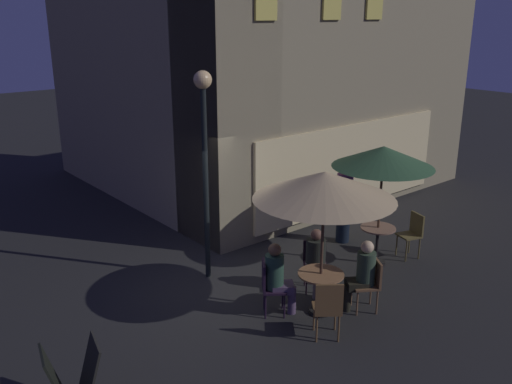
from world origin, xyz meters
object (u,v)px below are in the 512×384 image
at_px(cafe_table_0, 321,283).
at_px(patron_seated_1, 316,257).
at_px(patio_umbrella_1, 383,157).
at_px(cafe_chair_2, 269,283).
at_px(cafe_table_1, 377,238).
at_px(cafe_chair_4, 413,231).
at_px(street_lamp_near_corner, 204,136).
at_px(cafe_chair_1, 315,260).
at_px(menu_sandwich_board, 73,382).
at_px(patio_umbrella_0, 324,186).
at_px(patron_seated_0, 363,272).
at_px(patron_standing_3, 344,203).
at_px(cafe_chair_0, 371,280).
at_px(patron_seated_2, 278,275).
at_px(cafe_chair_3, 328,306).

relative_size(cafe_table_0, patron_seated_1, 0.64).
relative_size(patio_umbrella_1, cafe_chair_2, 2.55).
bearing_deg(cafe_table_1, cafe_chair_4, -17.03).
xyz_separation_m(street_lamp_near_corner, cafe_chair_2, (-0.02, -1.81, -2.19)).
xyz_separation_m(cafe_table_0, cafe_chair_1, (0.56, 0.69, 0.02)).
xyz_separation_m(cafe_table_1, patio_umbrella_1, (-0.00, 0.00, 1.66)).
bearing_deg(patio_umbrella_1, menu_sandwich_board, -175.99).
relative_size(patio_umbrella_0, cafe_chair_4, 2.64).
relative_size(cafe_chair_2, patron_seated_0, 0.75).
height_order(street_lamp_near_corner, patron_seated_1, street_lamp_near_corner).
xyz_separation_m(street_lamp_near_corner, cafe_chair_4, (3.79, -1.94, -2.19)).
height_order(patron_seated_1, patron_standing_3, patron_standing_3).
bearing_deg(cafe_chair_0, cafe_chair_1, -49.09).
xyz_separation_m(menu_sandwich_board, patio_umbrella_1, (6.49, 0.46, 1.72)).
relative_size(cafe_table_1, patio_umbrella_1, 0.32).
xyz_separation_m(cafe_chair_4, patron_seated_2, (-3.69, 0.05, 0.15)).
height_order(street_lamp_near_corner, patio_umbrella_0, street_lamp_near_corner).
relative_size(patio_umbrella_1, patron_seated_0, 1.92).
xyz_separation_m(cafe_table_0, patio_umbrella_1, (2.29, 0.63, 1.68)).
distance_m(patio_umbrella_0, patron_seated_2, 1.70).
distance_m(cafe_chair_4, patron_seated_0, 2.63).
xyz_separation_m(patio_umbrella_1, patron_standing_3, (0.34, 1.21, -1.32)).
distance_m(cafe_chair_2, cafe_chair_3, 1.18).
distance_m(cafe_table_1, cafe_chair_3, 3.08).
bearing_deg(cafe_chair_2, street_lamp_near_corner, 125.91).
bearing_deg(cafe_chair_0, cafe_chair_4, -127.56).
bearing_deg(cafe_chair_2, patio_umbrella_1, 38.80).
bearing_deg(patio_umbrella_0, patio_umbrella_1, 15.51).
bearing_deg(cafe_chair_1, cafe_table_0, 0.00).
xyz_separation_m(cafe_chair_3, patron_seated_0, (1.11, 0.26, 0.12)).
height_order(patio_umbrella_1, cafe_chair_1, patio_umbrella_1).
distance_m(cafe_table_1, cafe_chair_2, 2.99).
bearing_deg(cafe_table_1, cafe_chair_2, -177.76).
bearing_deg(cafe_chair_4, patio_umbrella_0, 24.01).
height_order(patron_seated_2, patron_standing_3, patron_standing_3).
relative_size(cafe_chair_2, cafe_chair_4, 1.02).
distance_m(street_lamp_near_corner, patio_umbrella_0, 2.47).
distance_m(cafe_chair_0, cafe_chair_1, 1.17).
height_order(cafe_chair_2, patron_seated_2, patron_seated_2).
xyz_separation_m(patio_umbrella_1, cafe_chair_0, (-1.56, -1.10, -1.67)).
distance_m(cafe_chair_0, patron_seated_2, 1.59).
relative_size(cafe_table_0, cafe_chair_2, 0.80).
bearing_deg(cafe_chair_3, patio_umbrella_1, -27.12).
relative_size(patron_seated_1, patron_standing_3, 0.67).
xyz_separation_m(patio_umbrella_0, patio_umbrella_1, (2.29, 0.63, -0.03)).
xyz_separation_m(menu_sandwich_board, cafe_table_1, (6.49, 0.46, 0.06)).
bearing_deg(patio_umbrella_0, patron_seated_0, -32.88).
relative_size(cafe_table_0, cafe_chair_3, 0.78).
bearing_deg(patron_seated_0, cafe_chair_1, -55.08).
height_order(cafe_chair_0, cafe_chair_3, cafe_chair_3).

